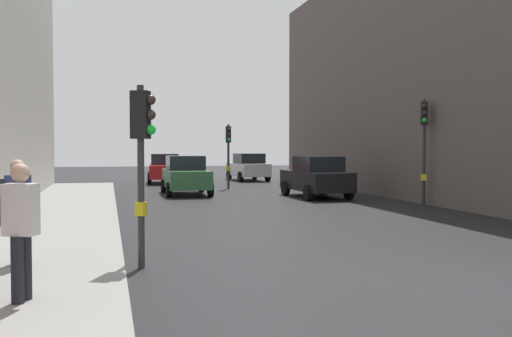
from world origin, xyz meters
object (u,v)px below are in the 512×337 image
(traffic_light_far_median, at_px, (228,144))
(traffic_light_near_right, at_px, (142,142))
(car_green_estate, at_px, (186,175))
(traffic_light_mid_street, at_px, (424,132))
(pedestrian_with_grey_backpack, at_px, (15,205))
(car_red_sedan, at_px, (165,169))
(pedestrian_with_black_backpack, at_px, (18,223))
(car_dark_suv, at_px, (316,177))
(car_white_compact, at_px, (248,167))

(traffic_light_far_median, bearing_deg, traffic_light_near_right, -105.85)
(traffic_light_near_right, relative_size, car_green_estate, 0.77)
(traffic_light_mid_street, height_order, pedestrian_with_grey_backpack, traffic_light_mid_street)
(pedestrian_with_grey_backpack, bearing_deg, traffic_light_far_median, 68.55)
(car_red_sedan, height_order, pedestrian_with_black_backpack, pedestrian_with_black_backpack)
(car_dark_suv, bearing_deg, car_white_compact, 89.26)
(pedestrian_with_black_backpack, height_order, pedestrian_with_grey_backpack, same)
(traffic_light_near_right, relative_size, car_dark_suv, 0.75)
(car_red_sedan, relative_size, pedestrian_with_grey_backpack, 2.44)
(car_dark_suv, bearing_deg, traffic_light_near_right, -121.57)
(car_dark_suv, height_order, pedestrian_with_black_backpack, pedestrian_with_black_backpack)
(car_white_compact, bearing_deg, traffic_light_near_right, -107.31)
(traffic_light_far_median, bearing_deg, traffic_light_mid_street, -64.16)
(traffic_light_near_right, height_order, car_red_sedan, traffic_light_near_right)
(traffic_light_far_median, height_order, car_red_sedan, traffic_light_far_median)
(traffic_light_far_median, relative_size, pedestrian_with_black_backpack, 1.89)
(pedestrian_with_grey_backpack, bearing_deg, car_red_sedan, 79.05)
(traffic_light_far_median, distance_m, car_red_sedan, 6.41)
(car_red_sedan, bearing_deg, pedestrian_with_black_backpack, -99.17)
(traffic_light_far_median, distance_m, pedestrian_with_grey_backpack, 20.77)
(car_green_estate, bearing_deg, car_red_sedan, 90.81)
(car_green_estate, height_order, pedestrian_with_grey_backpack, pedestrian_with_grey_backpack)
(car_dark_suv, xyz_separation_m, pedestrian_with_black_backpack, (-9.77, -15.62, 0.29))
(pedestrian_with_grey_backpack, bearing_deg, pedestrian_with_black_backpack, -81.18)
(traffic_light_far_median, height_order, car_white_compact, traffic_light_far_median)
(traffic_light_mid_street, xyz_separation_m, car_white_compact, (-2.38, 17.69, -1.81))
(car_red_sedan, bearing_deg, traffic_light_far_median, -63.73)
(car_dark_suv, relative_size, pedestrian_with_black_backpack, 2.42)
(pedestrian_with_grey_backpack, bearing_deg, traffic_light_mid_street, 34.43)
(traffic_light_far_median, height_order, car_green_estate, traffic_light_far_median)
(traffic_light_near_right, relative_size, traffic_light_far_median, 0.97)
(traffic_light_near_right, distance_m, traffic_light_far_median, 20.09)
(pedestrian_with_grey_backpack, bearing_deg, car_dark_suv, 52.20)
(traffic_light_mid_street, relative_size, car_green_estate, 0.92)
(traffic_light_far_median, bearing_deg, pedestrian_with_grey_backpack, -111.45)
(car_dark_suv, bearing_deg, car_red_sedan, 114.34)
(car_green_estate, bearing_deg, traffic_light_mid_street, -43.44)
(car_green_estate, relative_size, pedestrian_with_grey_backpack, 2.38)
(car_dark_suv, bearing_deg, traffic_light_mid_street, -59.81)
(car_red_sedan, xyz_separation_m, car_green_estate, (0.12, -8.84, 0.00))
(car_white_compact, xyz_separation_m, pedestrian_with_grey_backpack, (-10.33, -26.40, 0.29))
(car_white_compact, height_order, pedestrian_with_black_backpack, pedestrian_with_black_backpack)
(traffic_light_mid_street, bearing_deg, car_green_estate, 136.56)
(traffic_light_near_right, distance_m, pedestrian_with_black_backpack, 3.21)
(traffic_light_near_right, distance_m, traffic_light_mid_street, 13.75)
(traffic_light_near_right, distance_m, car_dark_suv, 15.45)
(car_dark_suv, relative_size, pedestrian_with_grey_backpack, 2.42)
(traffic_light_near_right, height_order, car_dark_suv, traffic_light_near_right)
(traffic_light_mid_street, xyz_separation_m, pedestrian_with_black_backpack, (-12.32, -11.24, -1.52))
(traffic_light_far_median, xyz_separation_m, car_white_compact, (2.75, 7.10, -1.43))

